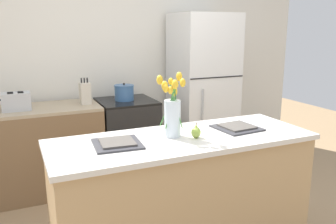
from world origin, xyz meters
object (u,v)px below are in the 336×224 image
(pear_figurine, at_px, (196,132))
(plate_setting_left, at_px, (117,143))
(toaster, at_px, (16,101))
(refrigerator, at_px, (202,92))
(flower_vase, at_px, (172,111))
(plate_setting_right, at_px, (237,127))
(knife_block, at_px, (85,93))
(stove_range, at_px, (127,139))
(cooking_pot, at_px, (124,93))

(pear_figurine, distance_m, plate_setting_left, 0.53)
(toaster, bearing_deg, plate_setting_left, -70.24)
(refrigerator, height_order, plate_setting_left, refrigerator)
(refrigerator, relative_size, flower_vase, 4.18)
(refrigerator, relative_size, plate_setting_right, 5.79)
(refrigerator, height_order, plate_setting_right, refrigerator)
(pear_figurine, distance_m, knife_block, 1.69)
(stove_range, distance_m, pear_figurine, 1.74)
(plate_setting_left, bearing_deg, flower_vase, 3.10)
(cooking_pot, xyz_separation_m, knife_block, (-0.42, -0.01, 0.03))
(flower_vase, distance_m, knife_block, 1.58)
(toaster, bearing_deg, cooking_pot, 2.25)
(refrigerator, bearing_deg, cooking_pot, 179.69)
(plate_setting_right, bearing_deg, pear_figurine, -169.14)
(flower_vase, bearing_deg, refrigerator, 54.46)
(plate_setting_right, bearing_deg, refrigerator, 69.22)
(plate_setting_right, bearing_deg, knife_block, 116.89)
(refrigerator, bearing_deg, knife_block, -179.71)
(pear_figurine, bearing_deg, flower_vase, 144.90)
(flower_vase, height_order, cooking_pot, flower_vase)
(stove_range, relative_size, plate_setting_left, 2.84)
(refrigerator, distance_m, knife_block, 1.40)
(stove_range, relative_size, cooking_pot, 4.22)
(stove_range, bearing_deg, plate_setting_right, -77.41)
(cooking_pot, distance_m, knife_block, 0.43)
(flower_vase, xyz_separation_m, toaster, (-0.94, 1.52, -0.14))
(refrigerator, bearing_deg, flower_vase, -125.54)
(plate_setting_right, xyz_separation_m, knife_block, (-0.80, 1.57, 0.05))
(pear_figurine, relative_size, knife_block, 0.39)
(stove_range, xyz_separation_m, knife_block, (-0.44, -0.01, 0.56))
(cooking_pot, bearing_deg, plate_setting_left, -108.60)
(pear_figurine, xyz_separation_m, plate_setting_left, (-0.52, 0.07, -0.03))
(flower_vase, xyz_separation_m, cooking_pot, (0.14, 1.56, -0.14))
(pear_figurine, relative_size, plate_setting_right, 0.34)
(flower_vase, height_order, plate_setting_left, flower_vase)
(plate_setting_right, bearing_deg, flower_vase, 177.63)
(plate_setting_right, height_order, knife_block, knife_block)
(refrigerator, bearing_deg, stove_range, -179.96)
(plate_setting_left, distance_m, knife_block, 1.57)
(stove_range, bearing_deg, knife_block, -179.20)
(stove_range, bearing_deg, flower_vase, -95.91)
(plate_setting_left, bearing_deg, knife_block, 86.07)
(stove_range, height_order, cooking_pot, cooking_pot)
(cooking_pot, bearing_deg, toaster, -177.75)
(plate_setting_left, height_order, toaster, toaster)
(pear_figurine, bearing_deg, plate_setting_left, 172.11)
(stove_range, distance_m, flower_vase, 1.70)
(flower_vase, relative_size, knife_block, 1.62)
(refrigerator, xyz_separation_m, plate_setting_right, (-0.60, -1.58, 0.04))
(refrigerator, relative_size, toaster, 6.54)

